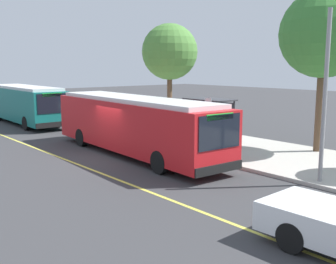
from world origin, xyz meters
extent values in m
plane|color=#38383A|center=(0.00, 0.00, 0.00)|extent=(120.00, 120.00, 0.00)
cube|color=#B7B2A8|center=(0.00, 6.00, 0.07)|extent=(44.00, 6.40, 0.15)
cube|color=#E0D64C|center=(0.00, -2.20, 0.00)|extent=(36.00, 0.14, 0.01)
cube|color=red|center=(0.35, 1.00, 1.55)|extent=(12.43, 3.18, 2.40)
cube|color=silver|center=(0.35, 1.00, 2.85)|extent=(11.43, 2.87, 0.20)
cube|color=black|center=(6.51, 0.68, 1.98)|extent=(0.15, 2.17, 1.34)
cube|color=black|center=(0.41, 2.29, 1.84)|extent=(10.82, 0.59, 1.06)
cube|color=white|center=(0.41, 2.29, 0.57)|extent=(11.68, 0.63, 0.28)
cube|color=#26D83F|center=(6.51, 0.68, 2.57)|extent=(0.10, 1.40, 0.24)
cube|color=black|center=(6.52, 0.68, 0.53)|extent=(0.21, 2.50, 0.36)
cylinder|color=black|center=(4.22, 1.96, 0.50)|extent=(1.01, 0.33, 1.00)
cylinder|color=black|center=(4.10, -0.35, 0.50)|extent=(1.01, 0.33, 1.00)
cylinder|color=black|center=(-3.28, 2.34, 0.50)|extent=(1.01, 0.33, 1.00)
cylinder|color=black|center=(-3.40, 0.04, 0.50)|extent=(1.01, 0.33, 1.00)
cube|color=#146B66|center=(-14.37, 1.07, 1.55)|extent=(10.81, 2.84, 2.40)
cube|color=silver|center=(-14.37, 1.07, 2.85)|extent=(9.95, 2.56, 0.20)
cube|color=black|center=(-8.98, 0.93, 1.98)|extent=(0.10, 2.17, 1.34)
cube|color=black|center=(-14.34, 2.36, 1.84)|extent=(9.46, 0.30, 1.06)
cube|color=silver|center=(-14.34, 2.37, 0.57)|extent=(10.21, 0.31, 0.28)
cube|color=#26D83F|center=(-8.98, 0.93, 2.57)|extent=(0.07, 1.40, 0.24)
cube|color=black|center=(-8.97, 0.93, 0.53)|extent=(0.15, 2.50, 0.36)
cylinder|color=black|center=(-11.01, 2.14, 0.50)|extent=(1.01, 0.31, 1.00)
cylinder|color=black|center=(-11.07, -0.17, 0.50)|extent=(1.01, 0.31, 1.00)
cylinder|color=black|center=(-17.56, 2.32, 0.50)|extent=(1.01, 0.31, 1.00)
cylinder|color=black|center=(11.75, -0.70, 0.38)|extent=(0.77, 0.27, 0.76)
cylinder|color=black|center=(11.82, -2.50, 0.38)|extent=(0.77, 0.27, 0.76)
cylinder|color=#333338|center=(2.03, 6.74, 1.35)|extent=(0.10, 0.10, 2.40)
cylinder|color=#333338|center=(2.03, 5.44, 1.35)|extent=(0.10, 0.10, 2.40)
cylinder|color=#333338|center=(-0.57, 6.74, 1.35)|extent=(0.10, 0.10, 2.40)
cylinder|color=#333338|center=(-0.57, 5.44, 1.35)|extent=(0.10, 0.10, 2.40)
cube|color=#333338|center=(0.73, 6.09, 2.59)|extent=(2.90, 1.60, 0.08)
cube|color=#4C606B|center=(0.73, 6.74, 1.35)|extent=(2.47, 0.04, 2.16)
cube|color=navy|center=(-0.57, 6.09, 1.30)|extent=(0.06, 1.11, 1.82)
cube|color=brown|center=(0.52, 6.02, 0.60)|extent=(1.60, 0.44, 0.06)
cube|color=brown|center=(0.52, 6.26, 0.88)|extent=(1.60, 0.05, 0.44)
cube|color=#333338|center=(-0.20, 6.02, 0.38)|extent=(0.08, 0.40, 0.45)
cube|color=#333338|center=(1.24, 6.02, 0.38)|extent=(0.08, 0.40, 0.45)
cylinder|color=#333338|center=(3.00, 3.67, 1.55)|extent=(0.07, 0.07, 2.80)
cube|color=white|center=(3.00, 3.65, 2.65)|extent=(0.44, 0.03, 0.56)
cube|color=red|center=(3.00, 3.63, 2.65)|extent=(0.40, 0.01, 0.16)
cylinder|color=#282D47|center=(4.19, 3.88, 0.57)|extent=(0.14, 0.14, 0.85)
cylinder|color=#282D47|center=(4.19, 3.70, 0.57)|extent=(0.14, 0.14, 0.85)
cube|color=#338C4C|center=(4.19, 3.79, 1.31)|extent=(0.24, 0.40, 0.62)
sphere|color=tan|center=(4.19, 3.79, 1.73)|extent=(0.22, 0.22, 0.22)
cylinder|color=brown|center=(6.28, 8.33, 2.29)|extent=(0.36, 0.36, 4.28)
sphere|color=#387A33|center=(6.28, 8.33, 6.06)|extent=(4.36, 4.36, 4.36)
cylinder|color=brown|center=(-5.08, 8.02, 2.08)|extent=(0.36, 0.36, 3.86)
sphere|color=#4C8438|center=(-5.08, 8.02, 5.48)|extent=(3.93, 3.93, 3.93)
cylinder|color=gray|center=(9.29, 3.31, 3.35)|extent=(0.16, 0.16, 6.40)
camera|label=1|loc=(16.95, -10.75, 4.48)|focal=43.27mm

